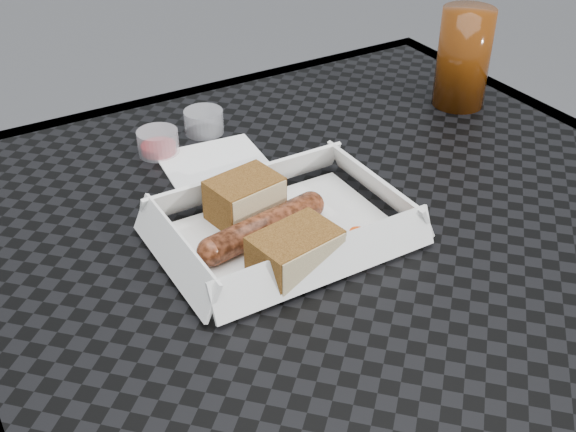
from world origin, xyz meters
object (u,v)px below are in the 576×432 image
object	(u,v)px
patio_table	(345,277)
bratwurst	(263,227)
food_tray	(283,234)
drink_glass	(463,58)

from	to	relation	value
patio_table	bratwurst	distance (m)	0.13
patio_table	food_tray	world-z (taller)	food_tray
bratwurst	patio_table	bearing A→B (deg)	-7.82
patio_table	drink_glass	xyz separation A→B (m)	(0.29, 0.16, 0.14)
patio_table	bratwurst	bearing A→B (deg)	172.18
bratwurst	drink_glass	distance (m)	0.42
drink_glass	bratwurst	bearing A→B (deg)	-159.13
food_tray	bratwurst	world-z (taller)	bratwurst
drink_glass	food_tray	bearing A→B (deg)	-157.94
bratwurst	drink_glass	xyz separation A→B (m)	(0.39, 0.15, 0.05)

